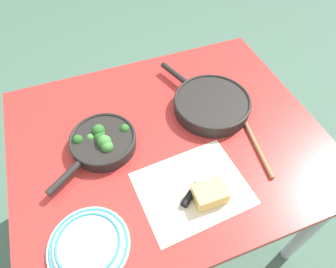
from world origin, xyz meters
The scene contains 9 objects.
ground_plane centered at (0.00, 0.00, 0.00)m, with size 14.00×14.00×0.00m, color #476B56.
dining_table_red centered at (0.00, 0.00, 0.65)m, with size 1.11×0.91×0.73m.
skillet_broccoli centered at (0.23, -0.04, 0.76)m, with size 0.33×0.27×0.08m.
skillet_eggs centered at (-0.21, -0.07, 0.76)m, with size 0.29×0.43×0.06m.
wooden_spoon centered at (-0.29, 0.07, 0.74)m, with size 0.08×0.35×0.02m.
parchment_sheet centered at (0.00, 0.22, 0.73)m, with size 0.36×0.29×0.00m.
grater_knife centered at (-0.02, 0.22, 0.74)m, with size 0.21×0.17×0.02m.
cheese_block centered at (-0.03, 0.27, 0.76)m, with size 0.10×0.08×0.05m.
dinner_plate_stack centered at (0.35, 0.29, 0.74)m, with size 0.23×0.23×0.03m.
Camera 1 is at (0.24, 0.62, 1.59)m, focal length 32.00 mm.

